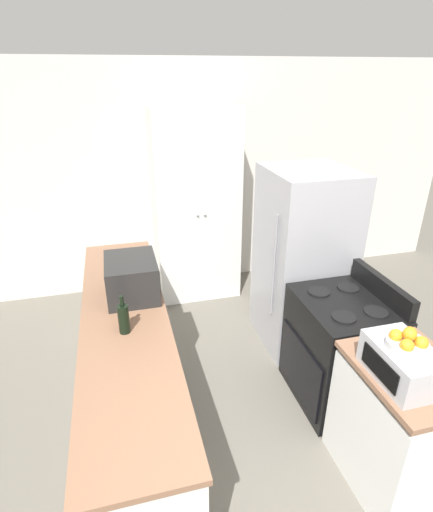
{
  "coord_description": "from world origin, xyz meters",
  "views": [
    {
      "loc": [
        -0.77,
        -0.99,
        2.46
      ],
      "look_at": [
        0.0,
        1.94,
        1.05
      ],
      "focal_mm": 28.0,
      "sensor_mm": 36.0,
      "label": 1
    }
  ],
  "objects_px": {
    "refrigerator": "(303,261)",
    "microwave": "(132,278)",
    "stove": "(339,349)",
    "toaster_oven": "(402,363)",
    "pantry_cabinet": "(196,206)",
    "fruit_bowl": "(408,342)",
    "wine_bottle": "(124,318)"
  },
  "relations": [
    {
      "from": "microwave",
      "to": "pantry_cabinet",
      "type": "bearing_deg",
      "value": 61.48
    },
    {
      "from": "wine_bottle",
      "to": "toaster_oven",
      "type": "xyz_separation_m",
      "value": [
        1.46,
        -0.83,
        -0.0
      ]
    },
    {
      "from": "stove",
      "to": "toaster_oven",
      "type": "height_order",
      "value": "toaster_oven"
    },
    {
      "from": "stove",
      "to": "microwave",
      "type": "height_order",
      "value": "microwave"
    },
    {
      "from": "stove",
      "to": "refrigerator",
      "type": "xyz_separation_m",
      "value": [
        0.04,
        0.81,
        0.4
      ]
    },
    {
      "from": "stove",
      "to": "pantry_cabinet",
      "type": "bearing_deg",
      "value": 109.95
    },
    {
      "from": "fruit_bowl",
      "to": "wine_bottle",
      "type": "bearing_deg",
      "value": 149.89
    },
    {
      "from": "wine_bottle",
      "to": "toaster_oven",
      "type": "distance_m",
      "value": 1.69
    },
    {
      "from": "stove",
      "to": "refrigerator",
      "type": "distance_m",
      "value": 0.91
    },
    {
      "from": "stove",
      "to": "fruit_bowl",
      "type": "relative_size",
      "value": 4.85
    },
    {
      "from": "pantry_cabinet",
      "to": "toaster_oven",
      "type": "height_order",
      "value": "pantry_cabinet"
    },
    {
      "from": "stove",
      "to": "refrigerator",
      "type": "height_order",
      "value": "refrigerator"
    },
    {
      "from": "wine_bottle",
      "to": "toaster_oven",
      "type": "bearing_deg",
      "value": -29.68
    },
    {
      "from": "wine_bottle",
      "to": "stove",
      "type": "bearing_deg",
      "value": -1.29
    },
    {
      "from": "pantry_cabinet",
      "to": "fruit_bowl",
      "type": "xyz_separation_m",
      "value": [
        0.56,
        -2.8,
        0.08
      ]
    },
    {
      "from": "refrigerator",
      "to": "microwave",
      "type": "height_order",
      "value": "refrigerator"
    },
    {
      "from": "pantry_cabinet",
      "to": "stove",
      "type": "relative_size",
      "value": 2.04
    },
    {
      "from": "wine_bottle",
      "to": "toaster_oven",
      "type": "height_order",
      "value": "wine_bottle"
    },
    {
      "from": "pantry_cabinet",
      "to": "fruit_bowl",
      "type": "bearing_deg",
      "value": -78.62
    },
    {
      "from": "microwave",
      "to": "wine_bottle",
      "type": "height_order",
      "value": "microwave"
    },
    {
      "from": "pantry_cabinet",
      "to": "toaster_oven",
      "type": "distance_m",
      "value": 2.85
    },
    {
      "from": "toaster_oven",
      "to": "wine_bottle",
      "type": "bearing_deg",
      "value": 150.32
    },
    {
      "from": "stove",
      "to": "toaster_oven",
      "type": "relative_size",
      "value": 2.47
    },
    {
      "from": "refrigerator",
      "to": "fruit_bowl",
      "type": "bearing_deg",
      "value": -97.01
    },
    {
      "from": "microwave",
      "to": "refrigerator",
      "type": "bearing_deg",
      "value": 10.85
    },
    {
      "from": "fruit_bowl",
      "to": "microwave",
      "type": "bearing_deg",
      "value": 136.07
    },
    {
      "from": "stove",
      "to": "wine_bottle",
      "type": "distance_m",
      "value": 1.71
    },
    {
      "from": "pantry_cabinet",
      "to": "refrigerator",
      "type": "distance_m",
      "value": 1.42
    },
    {
      "from": "pantry_cabinet",
      "to": "wine_bottle",
      "type": "relative_size",
      "value": 7.85
    },
    {
      "from": "microwave",
      "to": "fruit_bowl",
      "type": "bearing_deg",
      "value": -43.93
    },
    {
      "from": "refrigerator",
      "to": "microwave",
      "type": "xyz_separation_m",
      "value": [
        -1.57,
        -0.3,
        0.19
      ]
    },
    {
      "from": "wine_bottle",
      "to": "fruit_bowl",
      "type": "relative_size",
      "value": 1.26
    }
  ]
}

